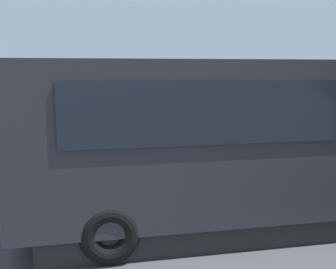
{
  "coord_description": "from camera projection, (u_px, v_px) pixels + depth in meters",
  "views": [
    {
      "loc": [
        3.55,
        12.86,
        3.09
      ],
      "look_at": [
        0.25,
        0.42,
        1.1
      ],
      "focal_mm": 45.22,
      "sensor_mm": 36.0,
      "label": 1
    }
  ],
  "objects": [
    {
      "name": "ground_plane",
      "position": [
        172.0,
        166.0,
        13.66
      ],
      "size": [
        80.0,
        80.0,
        0.0
      ],
      "primitive_type": "plane",
      "color": "#424247"
    },
    {
      "name": "tour_bus",
      "position": [
        292.0,
        143.0,
        8.41
      ],
      "size": [
        10.75,
        2.97,
        3.25
      ],
      "color": "#26262B",
      "rests_on": "ground_plane"
    },
    {
      "name": "spectator_far_left",
      "position": [
        275.0,
        148.0,
        11.42
      ],
      "size": [
        0.58,
        0.34,
        1.66
      ],
      "color": "black",
      "rests_on": "ground_plane"
    },
    {
      "name": "bay_line_b",
      "position": [
        211.0,
        157.0,
        14.97
      ],
      "size": [
        0.28,
        4.59,
        0.01
      ],
      "color": "white",
      "rests_on": "ground_plane"
    },
    {
      "name": "bay_line_a",
      "position": [
        283.0,
        153.0,
        15.69
      ],
      "size": [
        0.29,
        4.83,
        0.01
      ],
      "color": "white",
      "rests_on": "ground_plane"
    },
    {
      "name": "stunt_motorcycle",
      "position": [
        72.0,
        127.0,
        14.98
      ],
      "size": [
        1.8,
        0.9,
        1.92
      ],
      "color": "black",
      "rests_on": "ground_plane"
    },
    {
      "name": "spectator_left",
      "position": [
        235.0,
        145.0,
        11.53
      ],
      "size": [
        0.57,
        0.31,
        1.74
      ],
      "color": "black",
      "rests_on": "ground_plane"
    },
    {
      "name": "spectator_centre",
      "position": [
        207.0,
        147.0,
        11.02
      ],
      "size": [
        0.58,
        0.35,
        1.82
      ],
      "color": "#473823",
      "rests_on": "ground_plane"
    },
    {
      "name": "bay_line_d",
      "position": [
        43.0,
        167.0,
        13.52
      ],
      "size": [
        0.27,
        4.41,
        0.01
      ],
      "color": "white",
      "rests_on": "ground_plane"
    },
    {
      "name": "bay_line_c",
      "position": [
        131.0,
        162.0,
        14.24
      ],
      "size": [
        0.27,
        4.41,
        0.01
      ],
      "color": "white",
      "rests_on": "ground_plane"
    }
  ]
}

